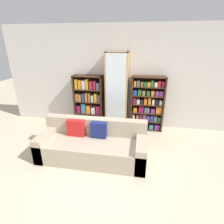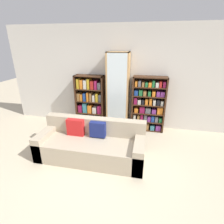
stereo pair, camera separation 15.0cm
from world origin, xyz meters
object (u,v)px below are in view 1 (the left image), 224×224
object	(u,v)px
bookshelf_right	(147,105)
bookshelf_left	(89,102)
couch	(93,145)
display_cabinet	(117,92)
wine_bottle	(127,137)

from	to	relation	value
bookshelf_right	bookshelf_left	bearing A→B (deg)	180.00
couch	display_cabinet	world-z (taller)	display_cabinet
bookshelf_left	couch	bearing A→B (deg)	-71.37
bookshelf_left	display_cabinet	size ratio (longest dim) A/B	0.70
wine_bottle	bookshelf_left	bearing A→B (deg)	143.87
bookshelf_left	display_cabinet	xyz separation A→B (m)	(0.79, -0.02, 0.32)
bookshelf_right	wine_bottle	world-z (taller)	bookshelf_right
couch	bookshelf_left	xyz separation A→B (m)	(-0.51, 1.51, 0.41)
display_cabinet	bookshelf_right	bearing A→B (deg)	1.14
couch	bookshelf_right	bearing A→B (deg)	53.79
bookshelf_right	wine_bottle	size ratio (longest dim) A/B	3.88
couch	bookshelf_right	xyz separation A→B (m)	(1.11, 1.51, 0.42)
wine_bottle	bookshelf_right	bearing A→B (deg)	62.07
bookshelf_left	wine_bottle	distance (m)	1.54
bookshelf_left	display_cabinet	distance (m)	0.86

